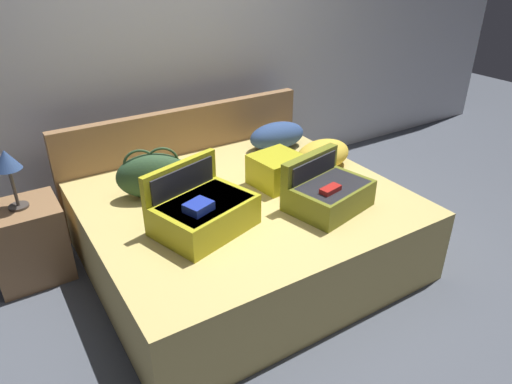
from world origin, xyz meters
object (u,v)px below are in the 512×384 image
(pillow_near_headboard, at_px, (277,136))
(pillow_center_head, at_px, (323,154))
(hard_case_medium, at_px, (328,192))
(hard_case_small, at_px, (277,170))
(duffel_bag, at_px, (153,175))
(table_lamp, at_px, (7,164))
(bed, at_px, (246,230))
(hard_case_large, at_px, (203,211))
(nightstand, at_px, (29,242))

(pillow_near_headboard, bearing_deg, pillow_center_head, -79.95)
(hard_case_medium, height_order, hard_case_small, hard_case_medium)
(pillow_near_headboard, bearing_deg, duffel_bag, -167.99)
(table_lamp, bearing_deg, hard_case_small, -19.63)
(bed, xyz_separation_m, hard_case_large, (-0.39, -0.19, 0.36))
(bed, relative_size, pillow_center_head, 4.45)
(duffel_bag, bearing_deg, hard_case_large, -79.91)
(table_lamp, bearing_deg, pillow_center_head, -14.23)
(hard_case_small, bearing_deg, pillow_center_head, -0.85)
(table_lamp, bearing_deg, bed, -25.73)
(hard_case_medium, xyz_separation_m, table_lamp, (-1.63, 0.98, 0.21))
(hard_case_small, xyz_separation_m, pillow_center_head, (0.44, 0.05, -0.01))
(hard_case_large, distance_m, pillow_near_headboard, 1.28)
(bed, bearing_deg, pillow_center_head, 8.19)
(duffel_bag, distance_m, pillow_near_headboard, 1.15)
(hard_case_large, bearing_deg, table_lamp, 120.40)
(hard_case_small, bearing_deg, nightstand, 153.39)
(hard_case_small, distance_m, nightstand, 1.67)
(pillow_near_headboard, xyz_separation_m, nightstand, (-1.90, 0.03, -0.34))
(hard_case_large, xyz_separation_m, hard_case_small, (0.68, 0.24, -0.01))
(bed, relative_size, hard_case_medium, 3.58)
(duffel_bag, relative_size, nightstand, 0.97)
(hard_case_small, distance_m, pillow_center_head, 0.44)
(duffel_bag, height_order, nightstand, duffel_bag)
(hard_case_small, bearing_deg, duffel_bag, 153.22)
(hard_case_small, distance_m, duffel_bag, 0.82)
(bed, bearing_deg, pillow_near_headboard, 41.85)
(hard_case_small, bearing_deg, bed, -175.65)
(hard_case_large, xyz_separation_m, table_lamp, (-0.87, 0.79, 0.20))
(bed, distance_m, duffel_bag, 0.71)
(hard_case_large, bearing_deg, duffel_bag, 83.01)
(duffel_bag, height_order, table_lamp, table_lamp)
(hard_case_medium, relative_size, table_lamp, 1.44)
(duffel_bag, bearing_deg, hard_case_medium, -39.67)
(bed, bearing_deg, hard_case_medium, -45.54)
(pillow_center_head, bearing_deg, duffel_bag, 169.24)
(hard_case_medium, distance_m, nightstand, 1.93)
(hard_case_medium, height_order, table_lamp, table_lamp)
(hard_case_large, height_order, duffel_bag, hard_case_large)
(nightstand, distance_m, table_lamp, 0.55)
(hard_case_large, relative_size, pillow_near_headboard, 1.33)
(table_lamp, bearing_deg, pillow_near_headboard, -1.01)
(pillow_near_headboard, relative_size, pillow_center_head, 1.07)
(table_lamp, bearing_deg, duffel_bag, -19.46)
(bed, relative_size, table_lamp, 5.14)
(hard_case_small, distance_m, table_lamp, 1.65)
(hard_case_medium, distance_m, pillow_near_headboard, 0.99)
(hard_case_medium, relative_size, pillow_center_head, 1.24)
(hard_case_medium, xyz_separation_m, hard_case_small, (-0.08, 0.43, -0.00))
(hard_case_medium, relative_size, pillow_near_headboard, 1.17)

